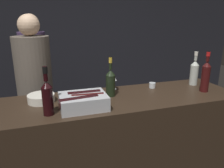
% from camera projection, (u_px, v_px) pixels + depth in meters
% --- Properties ---
extents(wall_back_chalkboard, '(6.40, 0.06, 2.80)m').
position_uv_depth(wall_back_chalkboard, '(74.00, 39.00, 3.72)').
color(wall_back_chalkboard, black).
rests_on(wall_back_chalkboard, ground_plane).
extents(bar_counter, '(2.25, 0.63, 1.09)m').
position_uv_depth(bar_counter, '(113.00, 154.00, 2.01)').
color(bar_counter, '#2D2116').
rests_on(bar_counter, ground_plane).
extents(ice_bin_with_bottles, '(0.36, 0.27, 0.12)m').
position_uv_depth(ice_bin_with_bottles, '(83.00, 100.00, 1.64)').
color(ice_bin_with_bottles, '#B7BABF').
rests_on(ice_bin_with_bottles, bar_counter).
extents(bowl_white, '(0.21, 0.21, 0.06)m').
position_uv_depth(bowl_white, '(41.00, 98.00, 1.77)').
color(bowl_white, silver).
rests_on(bowl_white, bar_counter).
extents(wine_glass, '(0.07, 0.07, 0.15)m').
position_uv_depth(wine_glass, '(113.00, 78.00, 2.06)').
color(wine_glass, silver).
rests_on(wine_glass, bar_counter).
extents(candle_votive, '(0.06, 0.06, 0.05)m').
position_uv_depth(candle_votive, '(152.00, 85.00, 2.13)').
color(candle_votive, silver).
rests_on(candle_votive, bar_counter).
extents(champagne_bottle, '(0.08, 0.08, 0.34)m').
position_uv_depth(champagne_bottle, '(111.00, 82.00, 1.88)').
color(champagne_bottle, black).
rests_on(champagne_bottle, bar_counter).
extents(white_wine_bottle, '(0.08, 0.08, 0.34)m').
position_uv_depth(white_wine_bottle, '(194.00, 71.00, 2.20)').
color(white_wine_bottle, '#B2B7AD').
rests_on(white_wine_bottle, bar_counter).
extents(red_wine_bottle_tall, '(0.08, 0.08, 0.37)m').
position_uv_depth(red_wine_bottle_tall, '(206.00, 75.00, 1.99)').
color(red_wine_bottle_tall, '#380F0F').
rests_on(red_wine_bottle_tall, bar_counter).
extents(red_wine_bottle_black_foil, '(0.08, 0.08, 0.35)m').
position_uv_depth(red_wine_bottle_black_foil, '(47.00, 96.00, 1.50)').
color(red_wine_bottle_black_foil, black).
rests_on(red_wine_bottle_black_foil, bar_counter).
extents(person_in_hoodie, '(0.36, 0.36, 1.78)m').
position_uv_depth(person_in_hoodie, '(36.00, 92.00, 2.30)').
color(person_in_hoodie, black).
rests_on(person_in_hoodie, ground_plane).
extents(person_blond_tee, '(0.32, 0.32, 1.79)m').
position_uv_depth(person_blond_tee, '(36.00, 77.00, 2.79)').
color(person_blond_tee, black).
rests_on(person_blond_tee, ground_plane).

